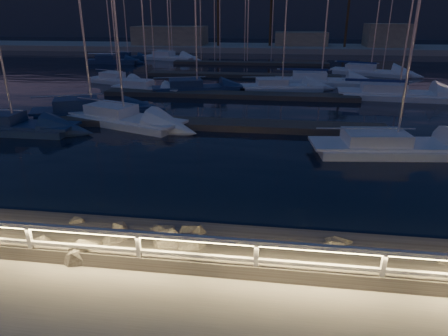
{
  "coord_description": "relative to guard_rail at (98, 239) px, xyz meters",
  "views": [
    {
      "loc": [
        4.37,
        -8.37,
        6.16
      ],
      "look_at": [
        2.65,
        4.0,
        1.33
      ],
      "focal_mm": 32.0,
      "sensor_mm": 36.0,
      "label": 1
    }
  ],
  "objects": [
    {
      "name": "sailboat_c",
      "position": [
        -5.72,
        15.99,
        -0.93
      ],
      "size": [
        8.79,
        5.27,
        14.46
      ],
      "rotation": [
        0.0,
        0.0,
        -0.36
      ],
      "color": "white",
      "rests_on": "ground"
    },
    {
      "name": "distant_hills",
      "position": [
        -22.06,
        133.69,
        3.96
      ],
      "size": [
        230.0,
        37.5,
        18.0
      ],
      "color": "#354152",
      "rests_on": "ground"
    },
    {
      "name": "sailboat_g",
      "position": [
        4.44,
        29.83,
        -0.95
      ],
      "size": [
        8.12,
        3.8,
        13.3
      ],
      "rotation": [
        0.0,
        0.0,
        0.2
      ],
      "color": "white",
      "rests_on": "ground"
    },
    {
      "name": "ground",
      "position": [
        0.07,
        0.0,
        -0.77
      ],
      "size": [
        400.0,
        400.0,
        0.0
      ],
      "primitive_type": "plane",
      "color": "#ADA59C",
      "rests_on": "ground"
    },
    {
      "name": "sailboat_n",
      "position": [
        -13.17,
        54.65,
        -0.9
      ],
      "size": [
        8.95,
        4.73,
        14.7
      ],
      "rotation": [
        0.0,
        0.0,
        -0.27
      ],
      "color": "white",
      "rests_on": "ground"
    },
    {
      "name": "sailboat_b",
      "position": [
        -11.7,
        13.23,
        -0.94
      ],
      "size": [
        7.74,
        2.4,
        13.13
      ],
      "rotation": [
        0.0,
        0.0,
        -0.0
      ],
      "color": "navy",
      "rests_on": "ground"
    },
    {
      "name": "sailboat_e",
      "position": [
        -12.35,
        31.68,
        -0.96
      ],
      "size": [
        6.77,
        4.06,
        11.23
      ],
      "rotation": [
        0.0,
        0.0,
        -0.36
      ],
      "color": "white",
      "rests_on": "ground"
    },
    {
      "name": "sailboat_a",
      "position": [
        -8.83,
        17.77,
        -0.9
      ],
      "size": [
        8.16,
        5.29,
        13.66
      ],
      "rotation": [
        0.0,
        0.0,
        0.43
      ],
      "color": "navy",
      "rests_on": "ground"
    },
    {
      "name": "sailboat_l",
      "position": [
        14.76,
        41.91,
        -0.94
      ],
      "size": [
        9.27,
        5.77,
        15.24
      ],
      "rotation": [
        0.0,
        0.0,
        -0.39
      ],
      "color": "white",
      "rests_on": "ground"
    },
    {
      "name": "sailboat_m",
      "position": [
        -20.1,
        54.98,
        -0.97
      ],
      "size": [
        6.35,
        2.53,
        10.59
      ],
      "rotation": [
        0.0,
        0.0,
        0.11
      ],
      "color": "navy",
      "rests_on": "ground"
    },
    {
      "name": "far_shore",
      "position": [
        -0.06,
        74.05,
        -0.48
      ],
      "size": [
        160.0,
        14.0,
        5.2
      ],
      "color": "#ADA59C",
      "rests_on": "ground"
    },
    {
      "name": "floating_docks",
      "position": [
        0.07,
        32.5,
        -1.17
      ],
      "size": [
        22.0,
        36.0,
        0.4
      ],
      "color": "#534B45",
      "rests_on": "ground"
    },
    {
      "name": "guard_rail",
      "position": [
        0.0,
        0.0,
        0.0
      ],
      "size": [
        44.11,
        0.12,
        1.06
      ],
      "color": "silver",
      "rests_on": "ground"
    },
    {
      "name": "sailboat_i",
      "position": [
        -20.14,
        48.64,
        -0.92
      ],
      "size": [
        7.55,
        2.94,
        12.62
      ],
      "rotation": [
        0.0,
        0.0,
        0.1
      ],
      "color": "navy",
      "rests_on": "ground"
    },
    {
      "name": "sailboat_h",
      "position": [
        14.17,
        27.24,
        -0.91
      ],
      "size": [
        10.1,
        3.78,
        16.7
      ],
      "rotation": [
        0.0,
        0.0,
        -0.08
      ],
      "color": "white",
      "rests_on": "ground"
    },
    {
      "name": "sailboat_k",
      "position": [
        8.31,
        33.6,
        -0.9
      ],
      "size": [
        9.45,
        3.11,
        15.88
      ],
      "rotation": [
        0.0,
        0.0,
        -0.03
      ],
      "color": "white",
      "rests_on": "ground"
    },
    {
      "name": "sailboat_j",
      "position": [
        -7.86,
        27.34,
        -0.97
      ],
      "size": [
        6.94,
        3.28,
        11.42
      ],
      "rotation": [
        0.0,
        0.0,
        -0.2
      ],
      "color": "white",
      "rests_on": "ground"
    },
    {
      "name": "sailboat_f",
      "position": [
        -3.29,
        27.65,
        -0.92
      ],
      "size": [
        8.42,
        4.79,
        13.86
      ],
      "rotation": [
        0.0,
        0.0,
        0.33
      ],
      "color": "navy",
      "rests_on": "ground"
    },
    {
      "name": "harbor_water",
      "position": [
        0.07,
        31.22,
        -1.74
      ],
      "size": [
        400.0,
        440.0,
        0.6
      ],
      "color": "black",
      "rests_on": "ground"
    },
    {
      "name": "riprap",
      "position": [
        -1.28,
        1.47,
        -0.98
      ],
      "size": [
        40.15,
        2.52,
        1.16
      ],
      "color": "slate",
      "rests_on": "ground"
    },
    {
      "name": "sailboat_d",
      "position": [
        10.3,
        12.27,
        -0.95
      ],
      "size": [
        8.91,
        3.61,
        14.65
      ],
      "rotation": [
        0.0,
        0.0,
        0.12
      ],
      "color": "white",
      "rests_on": "ground"
    }
  ]
}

